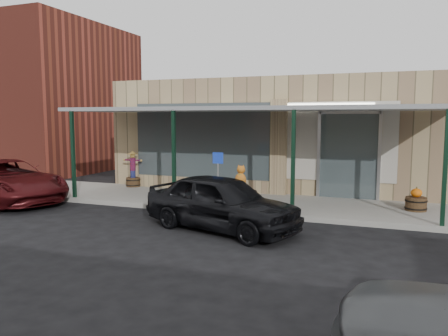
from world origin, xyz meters
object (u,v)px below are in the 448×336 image
at_px(barrel_pumpkin, 416,202).
at_px(handicap_sign, 218,171).
at_px(barrel_scarecrow, 133,175).
at_px(car_maroon, 6,181).
at_px(parked_sedan, 221,202).

xyz_separation_m(barrel_pumpkin, handicap_sign, (-5.53, -1.30, 0.79)).
height_order(barrel_scarecrow, handicap_sign, handicap_sign).
bearing_deg(car_maroon, barrel_scarecrow, -18.46).
bearing_deg(barrel_scarecrow, car_maroon, -141.31).
bearing_deg(handicap_sign, barrel_pumpkin, 16.71).
bearing_deg(car_maroon, parked_sedan, -77.24).
bearing_deg(parked_sedan, handicap_sign, 40.73).
distance_m(handicap_sign, parked_sedan, 2.34).
distance_m(barrel_scarecrow, barrel_pumpkin, 9.97).
bearing_deg(barrel_pumpkin, handicap_sign, -166.75).
bearing_deg(parked_sedan, barrel_pumpkin, -36.36).
bearing_deg(barrel_scarecrow, parked_sedan, -53.08).
bearing_deg(barrel_scarecrow, handicap_sign, -40.90).
relative_size(barrel_pumpkin, handicap_sign, 0.43).
height_order(parked_sedan, car_maroon, parked_sedan).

